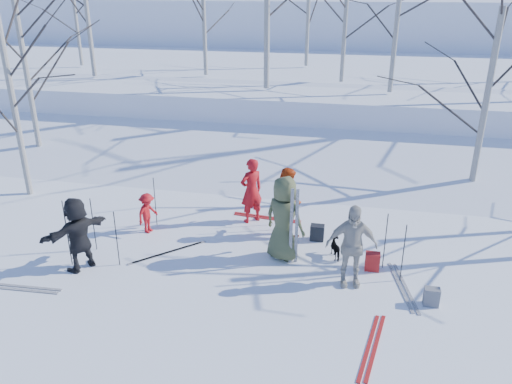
% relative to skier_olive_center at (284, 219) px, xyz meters
% --- Properties ---
extents(ground, '(120.00, 120.00, 0.00)m').
position_rel_skier_olive_center_xyz_m(ground, '(-0.80, -0.78, -1.01)').
color(ground, white).
rests_on(ground, ground).
extents(snow_ramp, '(70.00, 9.49, 4.12)m').
position_rel_skier_olive_center_xyz_m(snow_ramp, '(-0.80, 6.22, -0.86)').
color(snow_ramp, white).
rests_on(snow_ramp, ground).
extents(snow_plateau, '(70.00, 18.00, 2.20)m').
position_rel_skier_olive_center_xyz_m(snow_plateau, '(-0.80, 16.22, -0.01)').
color(snow_plateau, white).
rests_on(snow_plateau, ground).
extents(far_hill, '(90.00, 30.00, 6.00)m').
position_rel_skier_olive_center_xyz_m(far_hill, '(-0.80, 37.22, 0.99)').
color(far_hill, white).
rests_on(far_hill, ground).
extents(skier_olive_center, '(1.16, 0.98, 2.01)m').
position_rel_skier_olive_center_xyz_m(skier_olive_center, '(0.00, 0.00, 0.00)').
color(skier_olive_center, '#474F2F').
rests_on(skier_olive_center, ground).
extents(skier_red_north, '(0.76, 0.75, 1.78)m').
position_rel_skier_olive_center_xyz_m(skier_red_north, '(-1.15, 1.75, -0.12)').
color(skier_red_north, '#B41016').
rests_on(skier_red_north, ground).
extents(skier_redor_behind, '(1.10, 1.08, 1.79)m').
position_rel_skier_olive_center_xyz_m(skier_redor_behind, '(-0.12, 1.24, -0.11)').
color(skier_redor_behind, '#C1390E').
rests_on(skier_redor_behind, ground).
extents(skier_red_seated, '(0.56, 0.77, 1.06)m').
position_rel_skier_olive_center_xyz_m(skier_red_seated, '(-3.61, 0.58, -0.47)').
color(skier_red_seated, '#B41016').
rests_on(skier_red_seated, ground).
extents(skier_cream_east, '(1.13, 0.62, 1.83)m').
position_rel_skier_olive_center_xyz_m(skier_cream_east, '(1.54, -0.81, -0.09)').
color(skier_cream_east, beige).
rests_on(skier_cream_east, ground).
extents(skier_grey_west, '(1.21, 1.63, 1.71)m').
position_rel_skier_olive_center_xyz_m(skier_grey_west, '(-4.36, -1.40, -0.15)').
color(skier_grey_west, black).
rests_on(skier_grey_west, ground).
extents(dog, '(0.47, 0.62, 0.48)m').
position_rel_skier_olive_center_xyz_m(dog, '(1.23, 0.27, -0.77)').
color(dog, black).
rests_on(dog, ground).
extents(upright_ski_left, '(0.10, 0.17, 1.90)m').
position_rel_skier_olive_center_xyz_m(upright_ski_left, '(0.21, -0.28, -0.06)').
color(upright_ski_left, silver).
rests_on(upright_ski_left, ground).
extents(upright_ski_right, '(0.09, 0.23, 1.89)m').
position_rel_skier_olive_center_xyz_m(upright_ski_right, '(0.32, -0.24, -0.06)').
color(upright_ski_right, silver).
rests_on(upright_ski_right, ground).
extents(ski_pair_a, '(0.58, 1.94, 0.02)m').
position_rel_skier_olive_center_xyz_m(ski_pair_a, '(-0.77, 2.02, -1.00)').
color(ski_pair_a, maroon).
rests_on(ski_pair_a, ground).
extents(ski_pair_b, '(0.96, 1.98, 0.02)m').
position_rel_skier_olive_center_xyz_m(ski_pair_b, '(2.69, -0.72, -1.00)').
color(ski_pair_b, silver).
rests_on(ski_pair_b, ground).
extents(ski_pair_c, '(0.85, 1.97, 0.02)m').
position_rel_skier_olive_center_xyz_m(ski_pair_c, '(2.04, -2.78, -1.00)').
color(ski_pair_c, maroon).
rests_on(ski_pair_c, ground).
extents(ski_pair_d, '(0.40, 1.92, 0.02)m').
position_rel_skier_olive_center_xyz_m(ski_pair_d, '(-5.27, -2.44, -1.00)').
color(ski_pair_d, silver).
rests_on(ski_pair_d, ground).
extents(ski_pair_e, '(2.10, 2.10, 0.02)m').
position_rel_skier_olive_center_xyz_m(ski_pair_e, '(-2.72, -0.36, -1.00)').
color(ski_pair_e, silver).
rests_on(ski_pair_e, ground).
extents(ski_pole_a, '(0.02, 0.02, 1.34)m').
position_rel_skier_olive_center_xyz_m(ski_pole_a, '(-0.42, 1.37, -0.34)').
color(ski_pole_a, black).
rests_on(ski_pole_a, ground).
extents(ski_pole_b, '(0.02, 0.02, 1.34)m').
position_rel_skier_olive_center_xyz_m(ski_pole_b, '(-0.08, 1.81, -0.34)').
color(ski_pole_b, black).
rests_on(ski_pole_b, ground).
extents(ski_pole_c, '(0.02, 0.02, 1.34)m').
position_rel_skier_olive_center_xyz_m(ski_pole_c, '(2.27, 0.02, -0.34)').
color(ski_pole_c, black).
rests_on(ski_pole_c, ground).
extents(ski_pole_d, '(0.02, 0.02, 1.34)m').
position_rel_skier_olive_center_xyz_m(ski_pole_d, '(-3.60, -1.12, -0.34)').
color(ski_pole_d, black).
rests_on(ski_pole_d, ground).
extents(ski_pole_e, '(0.02, 0.02, 1.34)m').
position_rel_skier_olive_center_xyz_m(ski_pole_e, '(-4.48, -0.56, -0.34)').
color(ski_pole_e, black).
rests_on(ski_pole_e, ground).
extents(ski_pole_f, '(0.02, 0.02, 1.34)m').
position_rel_skier_olive_center_xyz_m(ski_pole_f, '(-4.67, -1.32, -0.34)').
color(ski_pole_f, black).
rests_on(ski_pole_f, ground).
extents(ski_pole_g, '(0.02, 0.02, 1.34)m').
position_rel_skier_olive_center_xyz_m(ski_pole_g, '(2.63, -0.46, -0.34)').
color(ski_pole_g, black).
rests_on(ski_pole_g, ground).
extents(ski_pole_h, '(0.02, 0.02, 1.34)m').
position_rel_skier_olive_center_xyz_m(ski_pole_h, '(-3.57, 1.01, -0.34)').
color(ski_pole_h, black).
rests_on(ski_pole_h, ground).
extents(ski_pole_i, '(0.02, 0.02, 1.34)m').
position_rel_skier_olive_center_xyz_m(ski_pole_i, '(-5.04, -0.80, -0.34)').
color(ski_pole_i, black).
rests_on(ski_pole_i, ground).
extents(backpack_red, '(0.32, 0.22, 0.42)m').
position_rel_skier_olive_center_xyz_m(backpack_red, '(2.03, -0.13, -0.80)').
color(backpack_red, '#AF1B1A').
rests_on(backpack_red, ground).
extents(backpack_grey, '(0.30, 0.20, 0.38)m').
position_rel_skier_olive_center_xyz_m(backpack_grey, '(3.18, -1.25, -0.82)').
color(backpack_grey, slate).
rests_on(backpack_grey, ground).
extents(backpack_dark, '(0.34, 0.24, 0.40)m').
position_rel_skier_olive_center_xyz_m(backpack_dark, '(0.69, 1.04, -0.81)').
color(backpack_dark, black).
rests_on(backpack_dark, ground).
extents(birch_plateau_c, '(3.67, 3.67, 4.38)m').
position_rel_skier_olive_center_xyz_m(birch_plateau_c, '(-12.34, 13.02, 3.38)').
color(birch_plateau_c, silver).
rests_on(birch_plateau_c, snow_plateau).
extents(birch_plateau_d, '(3.99, 3.99, 4.84)m').
position_rel_skier_olive_center_xyz_m(birch_plateau_d, '(0.64, 11.07, 3.61)').
color(birch_plateau_d, silver).
rests_on(birch_plateau_d, snow_plateau).
extents(birch_plateau_e, '(4.86, 4.86, 6.08)m').
position_rel_skier_olive_center_xyz_m(birch_plateau_e, '(-10.12, 10.24, 4.24)').
color(birch_plateau_e, silver).
rests_on(birch_plateau_e, snow_plateau).
extents(birch_plateau_g, '(4.18, 4.18, 5.11)m').
position_rel_skier_olive_center_xyz_m(birch_plateau_g, '(-1.32, 15.25, 3.75)').
color(birch_plateau_g, silver).
rests_on(birch_plateau_g, snow_plateau).
extents(birch_plateau_h, '(4.33, 4.33, 5.33)m').
position_rel_skier_olive_center_xyz_m(birch_plateau_h, '(2.53, 9.28, 3.86)').
color(birch_plateau_h, silver).
rests_on(birch_plateau_h, snow_plateau).
extents(birch_plateau_i, '(4.04, 4.04, 4.91)m').
position_rel_skier_olive_center_xyz_m(birch_plateau_i, '(-5.40, 11.57, 3.65)').
color(birch_plateau_i, silver).
rests_on(birch_plateau_i, snow_plateau).
extents(birch_edge_a, '(4.36, 4.36, 5.38)m').
position_rel_skier_olive_center_xyz_m(birch_edge_a, '(-8.20, 2.22, 1.68)').
color(birch_edge_a, silver).
rests_on(birch_edge_a, ground).
extents(birch_edge_d, '(4.79, 4.79, 5.99)m').
position_rel_skier_olive_center_xyz_m(birch_edge_d, '(-9.76, 5.15, 1.99)').
color(birch_edge_d, silver).
rests_on(birch_edge_d, ground).
extents(birch_edge_e, '(4.39, 4.39, 5.41)m').
position_rel_skier_olive_center_xyz_m(birch_edge_e, '(4.97, 4.92, 1.70)').
color(birch_edge_e, silver).
rests_on(birch_edge_e, ground).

